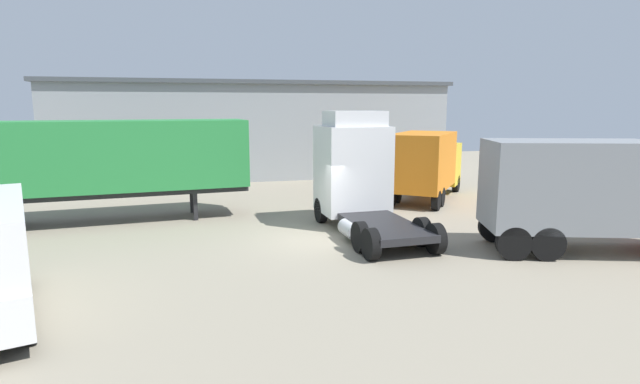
# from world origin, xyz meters

# --- Properties ---
(ground_plane) EXTENTS (60.00, 60.00, 0.00)m
(ground_plane) POSITION_xyz_m (0.00, 0.00, 0.00)
(ground_plane) COLOR gray
(warehouse_building) EXTENTS (25.41, 10.20, 6.22)m
(warehouse_building) POSITION_xyz_m (0.00, 18.84, 3.12)
(warehouse_building) COLOR #93999E
(warehouse_building) RESTS_ON ground_plane
(tractor_unit_white) EXTENTS (2.77, 6.46, 4.46)m
(tractor_unit_white) POSITION_xyz_m (1.95, 1.49, 2.10)
(tractor_unit_white) COLOR silver
(tractor_unit_white) RESTS_ON ground_plane
(container_trailer_green) EXTENTS (11.37, 3.52, 4.08)m
(container_trailer_green) POSITION_xyz_m (-7.59, 4.59, 2.60)
(container_trailer_green) COLOR #28843D
(container_trailer_green) RESTS_ON ground_plane
(box_truck_yellow) EXTENTS (5.99, 6.69, 3.37)m
(box_truck_yellow) POSITION_xyz_m (7.21, 6.14, 1.86)
(box_truck_yellow) COLOR yellow
(box_truck_yellow) RESTS_ON ground_plane
(box_truck_red) EXTENTS (7.36, 4.41, 3.57)m
(box_truck_red) POSITION_xyz_m (8.15, -3.65, 1.98)
(box_truck_red) COLOR red
(box_truck_red) RESTS_ON ground_plane
(gravel_pile) EXTENTS (2.88, 2.88, 1.26)m
(gravel_pile) POSITION_xyz_m (11.53, 1.58, 0.63)
(gravel_pile) COLOR #665B4C
(gravel_pile) RESTS_ON ground_plane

